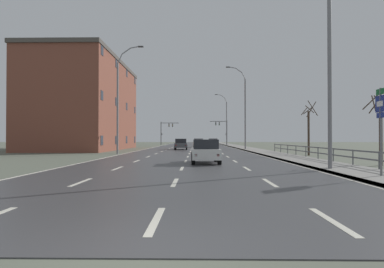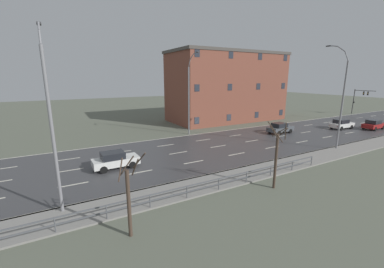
% 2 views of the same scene
% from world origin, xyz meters
% --- Properties ---
extents(ground_plane, '(160.00, 160.00, 0.12)m').
position_xyz_m(ground_plane, '(0.00, 48.00, -0.06)').
color(ground_plane, '#5B6051').
extents(road_asphalt_strip, '(14.00, 120.00, 0.03)m').
position_xyz_m(road_asphalt_strip, '(0.00, 59.99, 0.01)').
color(road_asphalt_strip, '#3D3D3F').
rests_on(road_asphalt_strip, ground).
extents(guardrail, '(0.07, 26.59, 1.00)m').
position_xyz_m(guardrail, '(9.85, 19.49, 0.71)').
color(guardrail, '#515459').
rests_on(guardrail, ground).
extents(street_lamp_foreground, '(2.26, 0.24, 11.38)m').
position_xyz_m(street_lamp_foreground, '(7.48, 11.94, 5.60)').
color(street_lamp_foreground, slate).
rests_on(street_lamp_foreground, ground).
extents(street_lamp_midground, '(2.81, 0.24, 11.80)m').
position_xyz_m(street_lamp_midground, '(7.43, 40.44, 5.74)').
color(street_lamp_midground, slate).
rests_on(street_lamp_midground, ground).
extents(street_lamp_left_bank, '(2.83, 0.24, 11.46)m').
position_xyz_m(street_lamp_left_bank, '(-7.42, 29.04, 5.57)').
color(street_lamp_left_bank, slate).
rests_on(street_lamp_left_bank, ground).
extents(traffic_signal_left, '(4.37, 0.36, 5.55)m').
position_xyz_m(traffic_signal_left, '(-6.82, 71.98, 3.80)').
color(traffic_signal_left, '#38383A').
rests_on(traffic_signal_left, ground).
extents(car_near_right, '(2.00, 4.19, 1.57)m').
position_xyz_m(car_near_right, '(1.09, 52.48, 0.80)').
color(car_near_right, silver).
rests_on(car_near_right, ground).
extents(car_far_right, '(1.94, 4.15, 1.57)m').
position_xyz_m(car_far_right, '(-1.52, 41.28, 0.80)').
color(car_far_right, '#474C51').
rests_on(car_far_right, ground).
extents(car_far_left, '(1.90, 4.13, 1.57)m').
position_xyz_m(car_far_left, '(3.83, 56.59, 0.80)').
color(car_far_left, maroon).
rests_on(car_far_left, ground).
extents(car_distant, '(1.92, 4.14, 1.57)m').
position_xyz_m(car_distant, '(1.36, 16.51, 0.80)').
color(car_distant, silver).
rests_on(car_distant, ground).
extents(brick_building, '(10.58, 22.07, 12.83)m').
position_xyz_m(brick_building, '(-15.32, 41.49, 6.43)').
color(brick_building, brown).
rests_on(brick_building, ground).
extents(bare_tree_near, '(1.39, 1.33, 4.65)m').
position_xyz_m(bare_tree_near, '(11.91, 15.06, 2.17)').
color(bare_tree_near, '#423328').
rests_on(bare_tree_near, ground).
extents(bare_tree_mid, '(1.45, 1.56, 5.19)m').
position_xyz_m(bare_tree_mid, '(11.49, 26.11, 2.50)').
color(bare_tree_mid, '#423328').
rests_on(bare_tree_mid, ground).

